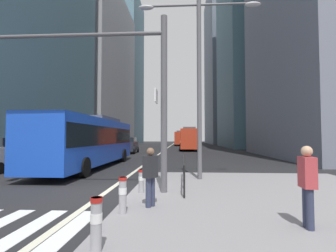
{
  "coord_description": "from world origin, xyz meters",
  "views": [
    {
      "loc": [
        2.76,
        -8.98,
        1.99
      ],
      "look_at": [
        0.58,
        27.44,
        3.59
      ],
      "focal_mm": 26.56,
      "sensor_mm": 36.0,
      "label": 1
    }
  ],
  "objects_px": {
    "car_oncoming_mid": "(129,145)",
    "pedestrian_waiting": "(150,174)",
    "city_bus_red_distant": "(181,138)",
    "street_lamp_post": "(199,63)",
    "city_bus_red_receding": "(189,138)",
    "car_receding_near": "(185,142)",
    "pedestrian_walking": "(308,182)",
    "city_bus_blue_oncoming": "(91,139)",
    "traffic_signal_gantry": "(95,74)",
    "bollard_left": "(123,193)",
    "bollard_front": "(96,221)",
    "sedan_white_oncoming": "(3,154)",
    "bollard_right": "(141,180)"
  },
  "relations": [
    {
      "from": "car_receding_near",
      "to": "pedestrian_waiting",
      "type": "xyz_separation_m",
      "value": [
        -1.32,
        -41.34,
        0.01
      ]
    },
    {
      "from": "street_lamp_post",
      "to": "bollard_left",
      "type": "height_order",
      "value": "street_lamp_post"
    },
    {
      "from": "car_receding_near",
      "to": "pedestrian_walking",
      "type": "relative_size",
      "value": 2.58
    },
    {
      "from": "city_bus_blue_oncoming",
      "to": "bollard_left",
      "type": "height_order",
      "value": "city_bus_blue_oncoming"
    },
    {
      "from": "car_oncoming_mid",
      "to": "street_lamp_post",
      "type": "distance_m",
      "value": 20.96
    },
    {
      "from": "city_bus_blue_oncoming",
      "to": "city_bus_red_distant",
      "type": "bearing_deg",
      "value": 82.61
    },
    {
      "from": "car_oncoming_mid",
      "to": "city_bus_red_receding",
      "type": "bearing_deg",
      "value": 46.55
    },
    {
      "from": "sedan_white_oncoming",
      "to": "bollard_left",
      "type": "distance_m",
      "value": 12.37
    },
    {
      "from": "bollard_front",
      "to": "pedestrian_waiting",
      "type": "relative_size",
      "value": 0.56
    },
    {
      "from": "city_bus_blue_oncoming",
      "to": "city_bus_red_distant",
      "type": "height_order",
      "value": "same"
    },
    {
      "from": "pedestrian_walking",
      "to": "bollard_front",
      "type": "bearing_deg",
      "value": -162.37
    },
    {
      "from": "bollard_front",
      "to": "pedestrian_waiting",
      "type": "xyz_separation_m",
      "value": [
        0.53,
        2.62,
        0.37
      ]
    },
    {
      "from": "city_bus_red_distant",
      "to": "street_lamp_post",
      "type": "height_order",
      "value": "street_lamp_post"
    },
    {
      "from": "car_oncoming_mid",
      "to": "street_lamp_post",
      "type": "height_order",
      "value": "street_lamp_post"
    },
    {
      "from": "pedestrian_waiting",
      "to": "city_bus_blue_oncoming",
      "type": "bearing_deg",
      "value": 118.96
    },
    {
      "from": "sedan_white_oncoming",
      "to": "traffic_signal_gantry",
      "type": "distance_m",
      "value": 10.16
    },
    {
      "from": "traffic_signal_gantry",
      "to": "bollard_left",
      "type": "distance_m",
      "value": 4.52
    },
    {
      "from": "street_lamp_post",
      "to": "pedestrian_waiting",
      "type": "height_order",
      "value": "street_lamp_post"
    },
    {
      "from": "car_oncoming_mid",
      "to": "bollard_right",
      "type": "xyz_separation_m",
      "value": [
        5.25,
        -21.95,
        -0.42
      ]
    },
    {
      "from": "bollard_right",
      "to": "bollard_front",
      "type": "bearing_deg",
      "value": -90.27
    },
    {
      "from": "sedan_white_oncoming",
      "to": "city_bus_red_receding",
      "type": "height_order",
      "value": "city_bus_red_receding"
    },
    {
      "from": "city_bus_red_receding",
      "to": "car_oncoming_mid",
      "type": "relative_size",
      "value": 2.45
    },
    {
      "from": "city_bus_red_distant",
      "to": "bollard_left",
      "type": "relative_size",
      "value": 12.4
    },
    {
      "from": "car_receding_near",
      "to": "bollard_right",
      "type": "distance_m",
      "value": 39.77
    },
    {
      "from": "car_receding_near",
      "to": "bollard_front",
      "type": "xyz_separation_m",
      "value": [
        -1.85,
        -43.96,
        -0.36
      ]
    },
    {
      "from": "car_receding_near",
      "to": "traffic_signal_gantry",
      "type": "height_order",
      "value": "traffic_signal_gantry"
    },
    {
      "from": "city_bus_red_receding",
      "to": "pedestrian_waiting",
      "type": "xyz_separation_m",
      "value": [
        -1.76,
        -31.51,
        -0.83
      ]
    },
    {
      "from": "pedestrian_waiting",
      "to": "pedestrian_walking",
      "type": "distance_m",
      "value": 3.65
    },
    {
      "from": "city_bus_red_receding",
      "to": "bollard_front",
      "type": "distance_m",
      "value": 34.22
    },
    {
      "from": "city_bus_red_receding",
      "to": "street_lamp_post",
      "type": "bearing_deg",
      "value": -90.35
    },
    {
      "from": "traffic_signal_gantry",
      "to": "pedestrian_walking",
      "type": "bearing_deg",
      "value": -29.17
    },
    {
      "from": "pedestrian_walking",
      "to": "traffic_signal_gantry",
      "type": "bearing_deg",
      "value": 150.83
    },
    {
      "from": "city_bus_red_distant",
      "to": "bollard_left",
      "type": "bearing_deg",
      "value": -91.09
    },
    {
      "from": "pedestrian_walking",
      "to": "bollard_right",
      "type": "bearing_deg",
      "value": 142.5
    },
    {
      "from": "city_bus_red_receding",
      "to": "car_oncoming_mid",
      "type": "height_order",
      "value": "city_bus_red_receding"
    },
    {
      "from": "city_bus_red_receding",
      "to": "bollard_right",
      "type": "height_order",
      "value": "city_bus_red_receding"
    },
    {
      "from": "city_bus_red_distant",
      "to": "car_oncoming_mid",
      "type": "bearing_deg",
      "value": -102.27
    },
    {
      "from": "car_oncoming_mid",
      "to": "pedestrian_waiting",
      "type": "xyz_separation_m",
      "value": [
        5.76,
        -23.56,
        0.01
      ]
    },
    {
      "from": "street_lamp_post",
      "to": "pedestrian_walking",
      "type": "xyz_separation_m",
      "value": [
        1.78,
        -5.78,
        -4.21
      ]
    },
    {
      "from": "sedan_white_oncoming",
      "to": "car_receding_near",
      "type": "bearing_deg",
      "value": 71.73
    },
    {
      "from": "street_lamp_post",
      "to": "bollard_left",
      "type": "relative_size",
      "value": 9.19
    },
    {
      "from": "traffic_signal_gantry",
      "to": "pedestrian_waiting",
      "type": "distance_m",
      "value": 4.2
    },
    {
      "from": "bollard_left",
      "to": "bollard_right",
      "type": "distance_m",
      "value": 2.25
    },
    {
      "from": "car_oncoming_mid",
      "to": "traffic_signal_gantry",
      "type": "bearing_deg",
      "value": -80.64
    },
    {
      "from": "city_bus_blue_oncoming",
      "to": "car_oncoming_mid",
      "type": "distance_m",
      "value": 14.35
    },
    {
      "from": "pedestrian_waiting",
      "to": "sedan_white_oncoming",
      "type": "bearing_deg",
      "value": 142.29
    },
    {
      "from": "car_receding_near",
      "to": "bollard_right",
      "type": "relative_size",
      "value": 5.66
    },
    {
      "from": "city_bus_red_distant",
      "to": "car_receding_near",
      "type": "bearing_deg",
      "value": -85.16
    },
    {
      "from": "city_bus_blue_oncoming",
      "to": "bollard_front",
      "type": "xyz_separation_m",
      "value": [
        4.59,
        -11.87,
        -1.21
      ]
    },
    {
      "from": "bollard_front",
      "to": "pedestrian_walking",
      "type": "xyz_separation_m",
      "value": [
        3.92,
        1.24,
        0.44
      ]
    }
  ]
}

